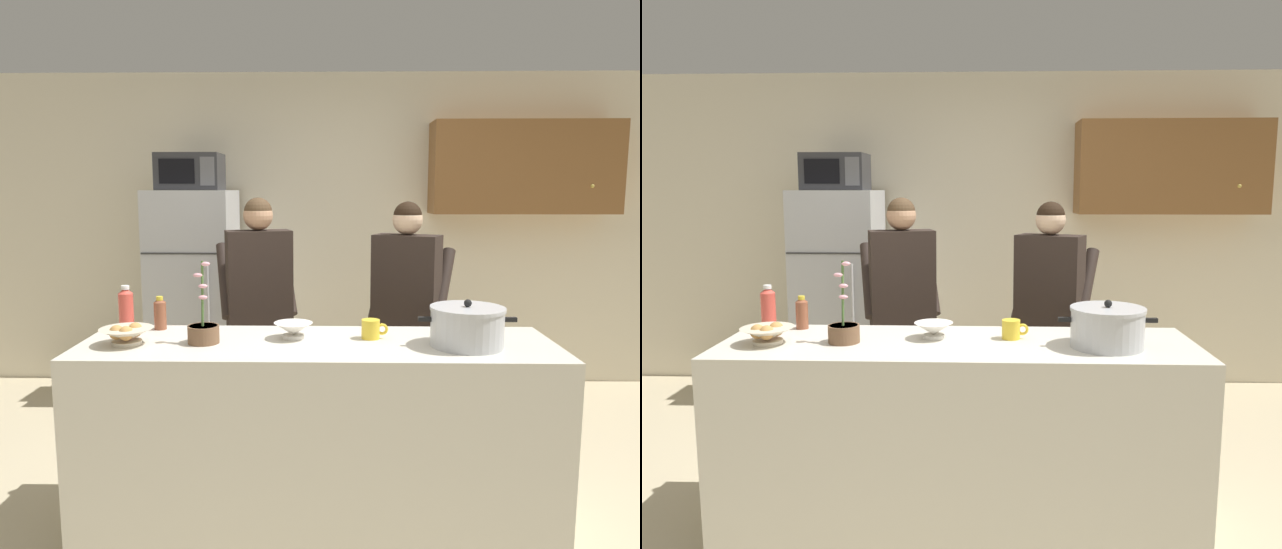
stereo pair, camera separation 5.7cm
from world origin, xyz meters
The scene contains 14 objects.
ground_plane centered at (0.00, 0.00, 0.00)m, with size 14.00×14.00×0.00m, color #C6B793.
back_wall_unit centered at (0.26, 2.26, 1.39)m, with size 6.00×0.48×2.60m.
kitchen_island centered at (0.00, 0.00, 0.46)m, with size 2.28×0.68×0.92m, color silver.
refrigerator centered at (-1.02, 1.85, 0.82)m, with size 0.64×0.68×1.64m.
microwave centered at (-1.02, 1.83, 1.78)m, with size 0.48×0.37×0.28m.
person_near_pot centered at (-0.40, 0.95, 0.99)m, with size 0.57×0.51×1.60m.
person_by_sink centered at (0.53, 0.87, 0.97)m, with size 0.59×0.55×1.58m.
cooking_pot centered at (0.70, -0.06, 1.01)m, with size 0.46×0.35×0.22m.
coffee_mug centered at (0.26, 0.07, 0.97)m, with size 0.13×0.09×0.10m.
bread_bowl centered at (-0.90, -0.07, 0.97)m, with size 0.25×0.25×0.10m.
empty_bowl centered at (-0.12, 0.07, 0.97)m, with size 0.19×0.19×0.08m.
bottle_near_edge centered at (-0.83, 0.25, 1.01)m, with size 0.06×0.06×0.18m.
bottle_mid_counter centered at (-1.01, 0.25, 1.03)m, with size 0.08×0.08×0.23m.
potted_orchid centered at (-0.54, -0.03, 0.98)m, with size 0.15×0.15×0.39m.
Camera 2 is at (0.13, -2.77, 1.65)m, focal length 33.29 mm.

